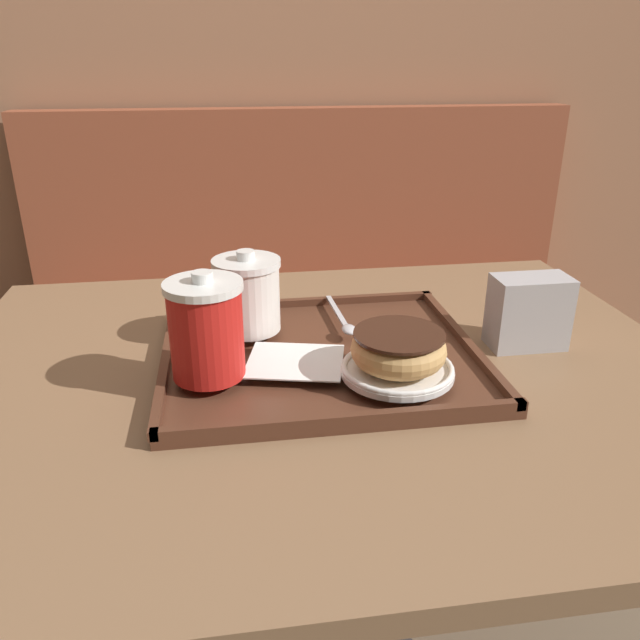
% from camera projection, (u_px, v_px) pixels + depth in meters
% --- Properties ---
extents(wall_behind, '(8.00, 0.05, 2.40)m').
position_uv_depth(wall_behind, '(262.00, 28.00, 1.69)').
color(wall_behind, '#9E6B4C').
rests_on(wall_behind, ground_plane).
extents(booth_bench, '(1.54, 0.44, 1.00)m').
position_uv_depth(booth_bench, '(311.00, 355.00, 1.84)').
color(booth_bench, brown).
rests_on(booth_bench, ground_plane).
extents(cafe_table, '(1.07, 0.85, 0.73)m').
position_uv_depth(cafe_table, '(324.00, 460.00, 0.94)').
color(cafe_table, '#846042').
rests_on(cafe_table, ground_plane).
extents(serving_tray, '(0.44, 0.39, 0.02)m').
position_uv_depth(serving_tray, '(320.00, 356.00, 0.90)').
color(serving_tray, '#512D1E').
rests_on(serving_tray, cafe_table).
extents(napkin_paper, '(0.15, 0.14, 0.00)m').
position_uv_depth(napkin_paper, '(295.00, 361.00, 0.84)').
color(napkin_paper, white).
rests_on(napkin_paper, serving_tray).
extents(coffee_cup_front, '(0.10, 0.10, 0.14)m').
position_uv_depth(coffee_cup_front, '(206.00, 329.00, 0.79)').
color(coffee_cup_front, red).
rests_on(coffee_cup_front, serving_tray).
extents(coffee_cup_rear, '(0.10, 0.10, 0.12)m').
position_uv_depth(coffee_cup_rear, '(248.00, 294.00, 0.92)').
color(coffee_cup_rear, white).
rests_on(coffee_cup_rear, serving_tray).
extents(plate_with_chocolate_donut, '(0.15, 0.15, 0.01)m').
position_uv_depth(plate_with_chocolate_donut, '(397.00, 369.00, 0.81)').
color(plate_with_chocolate_donut, white).
rests_on(plate_with_chocolate_donut, serving_tray).
extents(donut_chocolate_glazed, '(0.12, 0.12, 0.05)m').
position_uv_depth(donut_chocolate_glazed, '(398.00, 349.00, 0.80)').
color(donut_chocolate_glazed, tan).
rests_on(donut_chocolate_glazed, plate_with_chocolate_donut).
extents(spoon, '(0.02, 0.17, 0.01)m').
position_uv_depth(spoon, '(345.00, 323.00, 0.95)').
color(spoon, silver).
rests_on(spoon, serving_tray).
extents(napkin_dispenser, '(0.11, 0.06, 0.11)m').
position_uv_depth(napkin_dispenser, '(529.00, 312.00, 0.93)').
color(napkin_dispenser, '#B7B7BC').
rests_on(napkin_dispenser, cafe_table).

